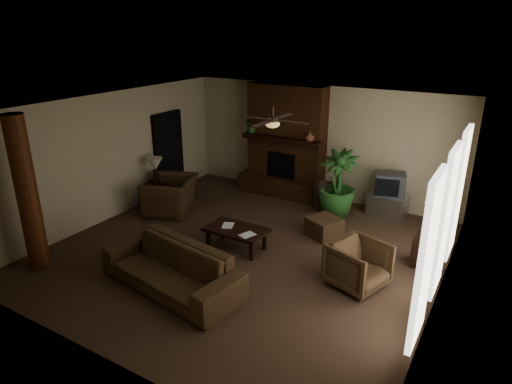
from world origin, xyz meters
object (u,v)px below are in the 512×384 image
Objects in this scene: floor_vase at (321,193)px; floor_plant at (337,197)px; side_table_left at (158,194)px; ottoman at (324,227)px; log_column at (27,194)px; sofa at (171,261)px; armchair_left at (171,190)px; lamp_left at (155,166)px; side_table_right at (428,252)px; armchair_right at (358,263)px; coffee_table at (236,231)px; tv_stand at (387,205)px; lamp_right at (434,214)px.

floor_vase is 0.50× the size of floor_plant.
floor_vase is 1.40× the size of side_table_left.
floor_plant reaches higher than ottoman.
log_column is 2.81m from sofa.
lamp_left is (-0.53, 0.11, 0.46)m from armchair_left.
log_column is at bearing -149.34° from side_table_right.
sofa is 3.34m from armchair_left.
armchair_right is at bearing -50.76° from ottoman.
armchair_left is 2.24× the size of side_table_right.
log_column is 6.17m from floor_vase.
sofa is at bearing -100.45° from floor_vase.
floor_vase is at bearing 76.33° from coffee_table.
armchair_left is at bearing -148.02° from floor_vase.
armchair_right is at bearing -77.52° from tv_stand.
floor_vase is 3.95m from side_table_left.
floor_vase is (-0.62, 1.28, 0.23)m from ottoman.
armchair_right is at bearing -122.59° from lamp_right.
log_column is at bearing -30.07° from armchair_left.
lamp_right is (3.53, 2.99, 0.50)m from sofa.
coffee_table is 3.65m from lamp_right.
floor_plant is at bearing 94.01° from armchair_left.
tv_stand is at bearing 24.64° from armchair_right.
floor_vase is 1.18× the size of lamp_left.
floor_vase is (0.81, 4.40, -0.07)m from sofa.
log_column is at bearing -136.52° from ottoman.
floor_vase is 3.08m from side_table_right.
floor_vase is 3.11m from lamp_right.
armchair_left is 0.63m from side_table_left.
log_column is 3.64× the size of floor_vase.
floor_plant is (-1.40, 2.66, -0.01)m from armchair_right.
armchair_left is (0.39, 3.20, -0.86)m from log_column.
floor_vase is at bearing 56.28° from log_column.
ottoman is at bearing 47.67° from coffee_table.
log_column is at bearing -138.69° from coffee_table.
armchair_left is 1.45× the size of tv_stand.
sofa is 5.38m from tv_stand.
armchair_left is at bearing -146.41° from tv_stand.
lamp_left and lamp_right have the same top height.
armchair_left is 3.53m from floor_vase.
armchair_left is at bearing -170.68° from ottoman.
ottoman is 1.44m from floor_vase.
tv_stand is 1.20m from floor_plant.
floor_plant is 4.31m from side_table_left.
floor_plant is 2.37× the size of lamp_right.
side_table_left is 0.73m from lamp_left.
coffee_table is 3.79m from tv_stand.
tv_stand is at bearing 123.66° from lamp_right.
side_table_right is (0.87, 1.32, -0.16)m from armchair_right.
log_column is 1.82× the size of floor_plant.
tv_stand is at bearing 29.93° from floor_plant.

